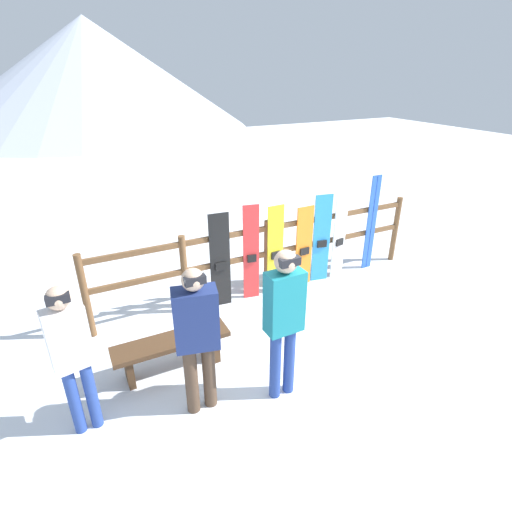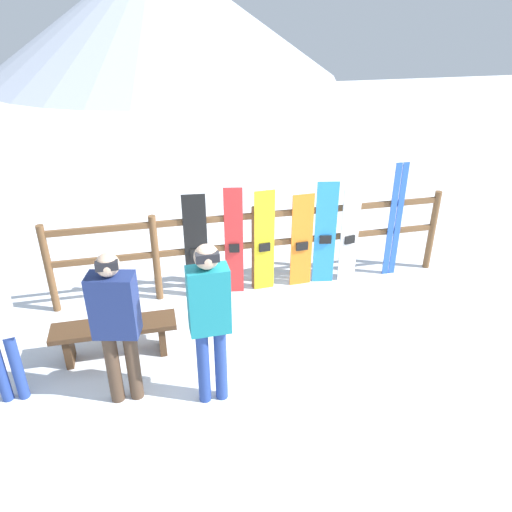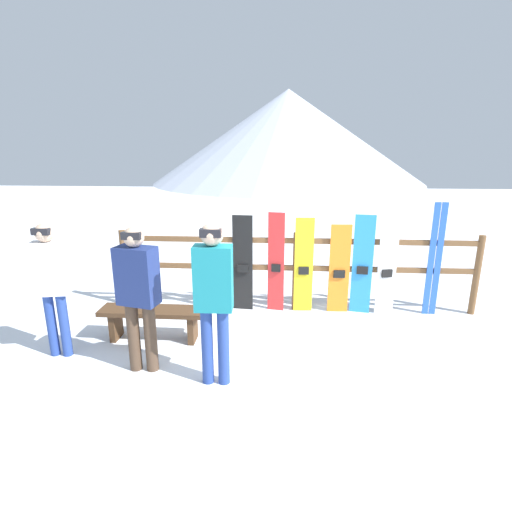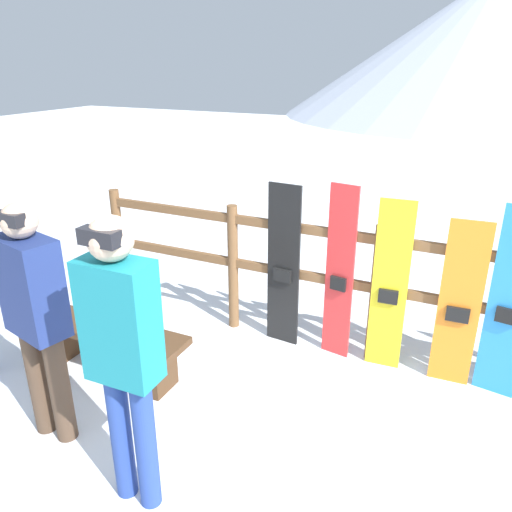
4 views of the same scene
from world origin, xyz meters
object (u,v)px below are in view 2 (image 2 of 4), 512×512
bench (115,332)px  snowboard_yellow (264,242)px  snowboard_white (350,235)px  ski_pair_blue (395,221)px  snowboard_orange (302,241)px  snowboard_black_stripe (196,248)px  person_teal (209,313)px  person_navy (116,320)px  snowboard_red (234,242)px  snowboard_blue (325,234)px

bench → snowboard_yellow: (2.03, 1.11, 0.41)m
snowboard_white → ski_pair_blue: bearing=0.3°
snowboard_orange → snowboard_black_stripe: bearing=180.0°
person_teal → snowboard_yellow: size_ratio=1.21×
bench → snowboard_orange: bearing=23.4°
snowboard_black_stripe → snowboard_white: 2.20m
person_teal → snowboard_yellow: bearing=63.2°
snowboard_black_stripe → bench: bearing=-134.4°
person_teal → snowboard_yellow: person_teal is taller
bench → person_navy: person_navy is taller
bench → snowboard_black_stripe: size_ratio=0.92×
snowboard_red → snowboard_white: bearing=-0.0°
snowboard_red → snowboard_blue: snowboard_red is taller
person_navy → ski_pair_blue: (3.87, 1.85, -0.12)m
snowboard_orange → snowboard_white: bearing=0.0°
snowboard_yellow → snowboard_white: bearing=-0.0°
snowboard_blue → bench: bearing=-159.1°
snowboard_red → snowboard_blue: bearing=-0.0°
snowboard_black_stripe → ski_pair_blue: size_ratio=0.87×
snowboard_black_stripe → ski_pair_blue: 2.90m
snowboard_black_stripe → snowboard_white: bearing=-0.0°
ski_pair_blue → person_navy: bearing=-154.5°
snowboard_black_stripe → snowboard_yellow: 0.94m
snowboard_orange → snowboard_white: snowboard_white is taller
snowboard_yellow → snowboard_white: snowboard_yellow is taller
snowboard_black_stripe → ski_pair_blue: ski_pair_blue is taller
snowboard_black_stripe → person_navy: bearing=-117.9°
person_navy → ski_pair_blue: 4.30m
person_teal → snowboard_orange: (1.58, 2.05, -0.38)m
bench → person_teal: bearing=-43.4°
bench → person_navy: bearing=-81.3°
bench → person_navy: 0.99m
snowboard_black_stripe → snowboard_yellow: (0.94, -0.00, -0.01)m
person_teal → snowboard_white: bearing=41.8°
bench → snowboard_black_stripe: bearing=45.6°
snowboard_black_stripe → snowboard_blue: size_ratio=0.98×
person_teal → snowboard_white: person_teal is taller
bench → ski_pair_blue: (3.99, 1.12, 0.54)m
snowboard_orange → snowboard_blue: snowboard_blue is taller
person_navy → snowboard_orange: (2.47, 1.85, -0.30)m
snowboard_black_stripe → snowboard_orange: snowboard_black_stripe is taller
snowboard_black_stripe → snowboard_blue: 1.83m
snowboard_red → snowboard_blue: 1.32m
person_teal → snowboard_black_stripe: (0.10, 2.05, -0.32)m
bench → snowboard_orange: 2.83m
person_teal → snowboard_black_stripe: bearing=87.4°
snowboard_red → snowboard_white: snowboard_red is taller
person_teal → snowboard_blue: (1.93, 2.05, -0.30)m
bench → snowboard_blue: size_ratio=0.91×
snowboard_black_stripe → snowboard_white: (2.20, -0.00, -0.03)m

